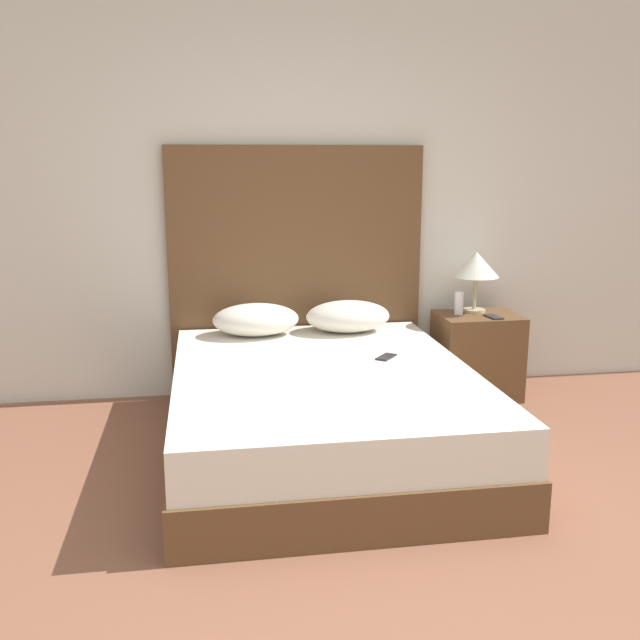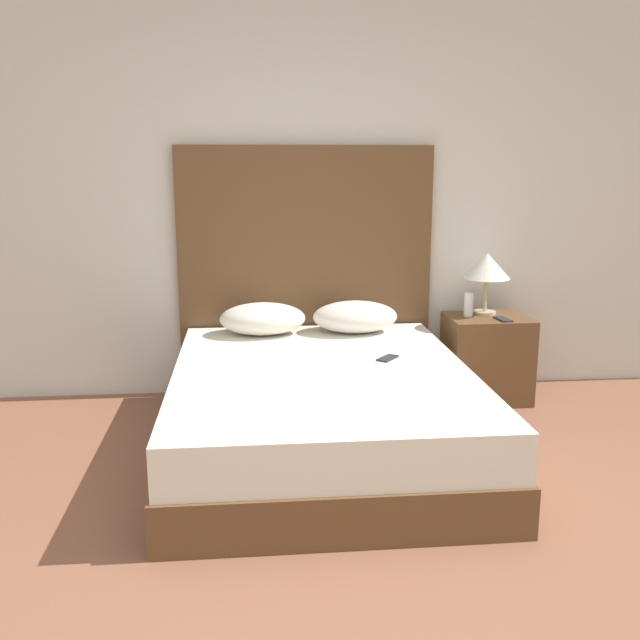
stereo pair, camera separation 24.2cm
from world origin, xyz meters
The scene contains 11 objects.
ground_plane centered at (0.00, 0.00, 0.00)m, with size 16.00×16.00×0.00m, color brown.
wall_back centered at (0.00, 2.77, 1.35)m, with size 10.00×0.06×2.70m.
bed centered at (-0.03, 1.61, 0.24)m, with size 1.65×2.13×0.48m.
headboard centered at (-0.03, 2.70, 0.85)m, with size 1.73×0.05×1.70m.
pillow_left centered at (-0.34, 2.43, 0.59)m, with size 0.56×0.38×0.21m.
pillow_right centered at (0.27, 2.43, 0.59)m, with size 0.56×0.38×0.21m.
phone_on_bed centered at (0.36, 1.76, 0.49)m, with size 0.15×0.16×0.01m.
nightstand centered at (1.17, 2.39, 0.29)m, with size 0.54×0.43×0.58m.
table_lamp centered at (1.17, 2.48, 0.90)m, with size 0.31×0.31×0.41m.
phone_on_nightstand centered at (1.23, 2.28, 0.58)m, with size 0.09×0.16×0.01m.
toiletry_bottle centered at (1.03, 2.41, 0.66)m, with size 0.06×0.06×0.16m.
Camera 2 is at (-0.42, -2.12, 1.60)m, focal length 40.00 mm.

